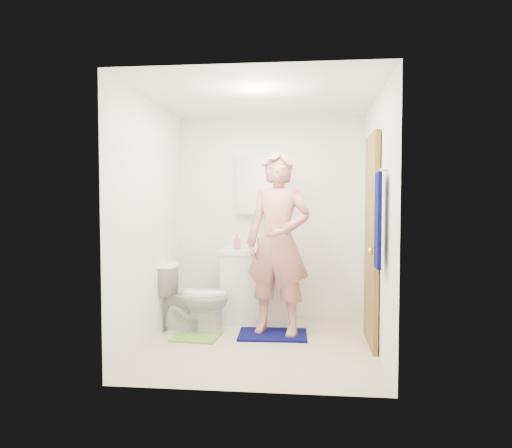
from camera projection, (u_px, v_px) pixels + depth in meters
The scene contains 22 objects.
floor at pixel (261, 346), 4.88m from camera, with size 2.20×2.40×0.02m, color beige.
ceiling at pixel (261, 96), 4.76m from camera, with size 2.20×2.40×0.02m, color white.
wall_back at pixel (271, 218), 6.02m from camera, with size 2.20×0.02×2.40m, color white.
wall_front at pixel (245, 230), 3.62m from camera, with size 2.20×0.02×2.40m, color white.
wall_left at pixel (150, 222), 4.94m from camera, with size 0.02×2.40×2.40m, color white.
wall_right at pixel (378, 223), 4.70m from camera, with size 0.02×2.40×2.40m, color white.
vanity_cabinet at pixel (256, 287), 5.78m from camera, with size 0.75×0.55×0.80m, color white.
countertop at pixel (256, 251), 5.76m from camera, with size 0.79×0.59×0.05m, color white.
sink_basin at pixel (256, 250), 5.76m from camera, with size 0.40×0.40×0.03m, color white.
faucet at pixel (258, 242), 5.94m from camera, with size 0.03×0.03×0.12m, color silver.
medicine_cabinet at pixel (258, 184), 5.95m from camera, with size 0.50×0.12×0.70m, color white.
mirror_panel at pixel (258, 184), 5.89m from camera, with size 0.46×0.01×0.66m, color white.
door at pixel (371, 240), 4.86m from camera, with size 0.05×0.80×2.05m, color olive.
door_knob at pixel (371, 251), 4.55m from camera, with size 0.07×0.07×0.07m, color gold.
towel at pixel (378, 220), 4.14m from camera, with size 0.03×0.24×0.80m, color #08094B.
towel_hook at pixel (384, 170), 4.11m from camera, with size 0.02×0.02×0.06m, color silver.
toilet at pixel (194, 297), 5.35m from camera, with size 0.42×0.73×0.75m, color white.
bath_mat at pixel (273, 335), 5.20m from camera, with size 0.71×0.51×0.02m, color #08094B.
green_rug at pixel (196, 337), 5.11m from camera, with size 0.46×0.39×0.02m, color #6EAF3A.
soap_dispenser at pixel (237, 242), 5.72m from camera, with size 0.08×0.08×0.18m, color #D66365.
toothbrush_cup at pixel (267, 244), 5.87m from camera, with size 0.12×0.12×0.10m, color #633F8B.
man at pixel (278, 243), 5.18m from camera, with size 0.69×0.45×1.90m, color tan.
Camera 1 is at (0.47, -4.79, 1.43)m, focal length 35.00 mm.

